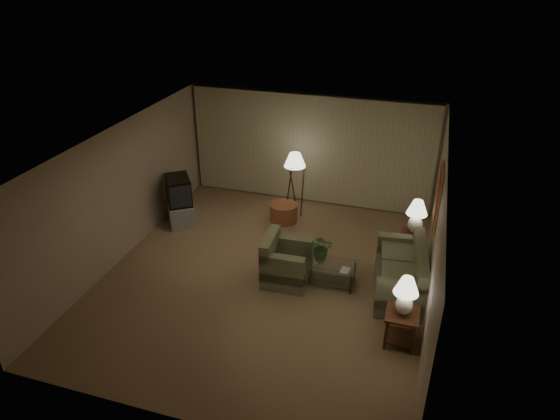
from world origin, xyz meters
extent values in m
plane|color=olive|center=(0.00, 0.00, 0.00)|extent=(7.00, 7.00, 0.00)
cube|color=#C0AD93|center=(0.00, 3.50, 1.35)|extent=(6.00, 0.04, 2.70)
cube|color=#C0AD93|center=(-3.00, 0.00, 1.35)|extent=(0.04, 7.00, 2.70)
cube|color=#C0AD93|center=(3.00, 0.00, 1.35)|extent=(0.04, 7.00, 2.70)
cube|color=white|center=(0.00, 0.00, 2.70)|extent=(6.00, 7.00, 0.04)
cube|color=beige|center=(0.00, 3.42, 1.35)|extent=(5.85, 0.12, 2.65)
cube|color=#CF9148|center=(2.98, 0.80, 1.75)|extent=(0.03, 0.90, 1.10)
cube|color=#A9291F|center=(2.95, 0.80, 1.75)|extent=(0.02, 0.80, 1.00)
cube|color=gray|center=(2.50, 0.23, 0.20)|extent=(1.87, 1.20, 0.39)
cube|color=gray|center=(0.44, -0.02, 0.19)|extent=(0.94, 0.90, 0.39)
cube|color=#3C2010|center=(2.65, -1.12, 0.58)|extent=(0.52, 0.52, 0.04)
cube|color=#3C2010|center=(2.65, -1.12, 0.12)|extent=(0.44, 0.44, 0.02)
cylinder|color=#3C2010|center=(2.44, -1.33, 0.28)|extent=(0.05, 0.05, 0.56)
cylinder|color=#3C2010|center=(2.44, -0.91, 0.28)|extent=(0.05, 0.05, 0.56)
cylinder|color=#3C2010|center=(2.86, -1.33, 0.28)|extent=(0.05, 0.05, 0.56)
cylinder|color=#3C2010|center=(2.86, -0.91, 0.28)|extent=(0.05, 0.05, 0.56)
cube|color=#3C2010|center=(2.65, 1.48, 0.58)|extent=(0.49, 0.41, 0.04)
cube|color=#3C2010|center=(2.65, 1.48, 0.12)|extent=(0.42, 0.35, 0.02)
cylinder|color=#3C2010|center=(2.45, 1.32, 0.28)|extent=(0.05, 0.05, 0.56)
cylinder|color=#3C2010|center=(2.45, 1.63, 0.28)|extent=(0.05, 0.05, 0.56)
cylinder|color=#3C2010|center=(2.85, 1.32, 0.28)|extent=(0.05, 0.05, 0.56)
cylinder|color=#3C2010|center=(2.85, 1.63, 0.28)|extent=(0.05, 0.05, 0.56)
ellipsoid|color=white|center=(2.65, -1.12, 0.77)|extent=(0.27, 0.27, 0.34)
cylinder|color=white|center=(2.65, -1.12, 0.98)|extent=(0.03, 0.03, 0.08)
cone|color=white|center=(2.65, -1.12, 1.13)|extent=(0.39, 0.39, 0.27)
ellipsoid|color=white|center=(2.65, 1.48, 0.78)|extent=(0.29, 0.29, 0.36)
cylinder|color=white|center=(2.65, 1.48, 1.00)|extent=(0.03, 0.03, 0.08)
cone|color=white|center=(2.65, 1.48, 1.17)|extent=(0.41, 0.41, 0.29)
cube|color=silver|center=(1.21, 0.13, 0.41)|extent=(1.07, 0.59, 0.02)
cube|color=silver|center=(1.21, 0.13, 0.10)|extent=(1.00, 0.51, 0.01)
cylinder|color=#392A17|center=(0.74, -0.10, 0.20)|extent=(0.04, 0.04, 0.40)
cylinder|color=#392A17|center=(0.74, 0.35, 0.20)|extent=(0.04, 0.04, 0.40)
cylinder|color=#392A17|center=(1.68, -0.10, 0.20)|extent=(0.04, 0.04, 0.40)
cylinder|color=#392A17|center=(1.68, 0.35, 0.20)|extent=(0.04, 0.04, 0.40)
cube|color=#9C9C9F|center=(-2.55, 1.46, 0.25)|extent=(1.39, 1.37, 0.50)
cube|color=black|center=(-2.55, 1.46, 0.81)|extent=(1.21, 1.19, 0.62)
cylinder|color=#3C2010|center=(-0.16, 2.64, 1.20)|extent=(0.04, 0.04, 0.22)
cone|color=white|center=(-0.16, 2.64, 1.38)|extent=(0.50, 0.50, 0.31)
cylinder|color=#9D5035|center=(-0.29, 2.21, 0.21)|extent=(0.66, 0.66, 0.42)
imported|color=silver|center=(1.06, 0.13, 0.49)|extent=(0.18, 0.18, 0.14)
imported|color=#3C7032|center=(1.06, 0.13, 0.81)|extent=(0.51, 0.46, 0.50)
imported|color=olive|center=(1.46, 0.03, 0.42)|extent=(0.18, 0.23, 0.02)
camera|label=1|loc=(2.61, -7.53, 5.67)|focal=32.00mm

